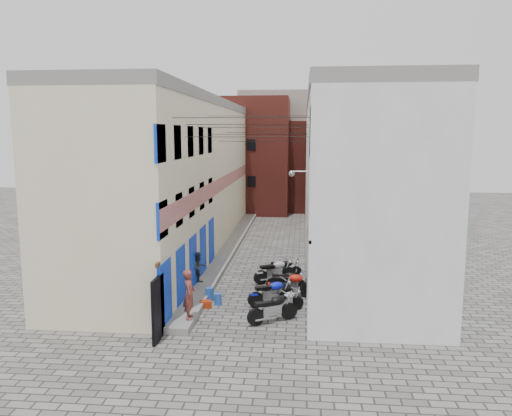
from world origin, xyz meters
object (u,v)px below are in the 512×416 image
(motorcycle_e, at_px, (286,279))
(red_crate, at_px, (206,304))
(motorcycle_f, at_px, (275,270))
(motorcycle_b, at_px, (286,300))
(person_b, at_px, (199,267))
(motorcycle_c, at_px, (272,291))
(person_a, at_px, (189,294))
(motorcycle_a, at_px, (273,307))
(motorcycle_d, at_px, (290,283))
(motorcycle_g, at_px, (284,267))
(water_jug_far, at_px, (210,294))
(water_jug_near, at_px, (218,299))

(motorcycle_e, bearing_deg, red_crate, -48.63)
(motorcycle_f, bearing_deg, red_crate, -64.63)
(motorcycle_b, xyz_separation_m, person_b, (-4.02, 2.77, 0.46))
(motorcycle_c, distance_m, person_a, 3.77)
(motorcycle_a, relative_size, motorcycle_f, 0.96)
(motorcycle_d, bearing_deg, motorcycle_e, -169.83)
(motorcycle_g, bearing_deg, motorcycle_e, 5.35)
(water_jug_far, distance_m, red_crate, 0.89)
(motorcycle_e, xyz_separation_m, water_jug_far, (-3.14, -1.62, -0.24))
(water_jug_far, bearing_deg, motorcycle_f, 47.46)
(person_a, bearing_deg, motorcycle_g, -33.64)
(motorcycle_c, xyz_separation_m, motorcycle_g, (0.32, 4.02, -0.06))
(motorcycle_c, bearing_deg, red_crate, -104.37)
(motorcycle_b, distance_m, water_jug_near, 2.87)
(motorcycle_b, relative_size, water_jug_far, 3.14)
(water_jug_near, distance_m, red_crate, 0.59)
(motorcycle_b, bearing_deg, motorcycle_c, 178.93)
(motorcycle_b, bearing_deg, motorcycle_e, 143.82)
(motorcycle_a, distance_m, motorcycle_c, 1.87)
(motorcycle_c, xyz_separation_m, motorcycle_d, (0.73, 1.09, 0.03))
(person_b, height_order, water_jug_near, person_b)
(motorcycle_g, xyz_separation_m, water_jug_near, (-2.51, -4.18, -0.28))
(motorcycle_e, height_order, person_b, person_b)
(motorcycle_f, bearing_deg, motorcycle_c, -28.78)
(motorcycle_b, bearing_deg, motorcycle_g, 145.43)
(motorcycle_b, xyz_separation_m, motorcycle_e, (-0.08, 2.77, 0.02))
(motorcycle_a, distance_m, person_b, 5.26)
(red_crate, bearing_deg, person_b, 107.71)
(motorcycle_a, relative_size, water_jug_far, 3.75)
(motorcycle_c, distance_m, water_jug_far, 2.66)
(motorcycle_g, relative_size, water_jug_far, 3.32)
(red_crate, bearing_deg, water_jug_far, 90.00)
(motorcycle_e, distance_m, water_jug_far, 3.54)
(motorcycle_d, bearing_deg, motorcycle_g, -175.40)
(motorcycle_f, height_order, person_a, person_a)
(motorcycle_e, bearing_deg, motorcycle_g, -171.81)
(motorcycle_b, height_order, water_jug_near, motorcycle_b)
(motorcycle_f, bearing_deg, motorcycle_e, -3.89)
(motorcycle_f, relative_size, red_crate, 4.70)
(motorcycle_g, xyz_separation_m, person_b, (-3.75, -2.05, 0.44))
(motorcycle_f, distance_m, person_a, 6.24)
(motorcycle_c, height_order, person_a, person_a)
(motorcycle_a, relative_size, red_crate, 4.52)
(motorcycle_c, relative_size, motorcycle_f, 0.96)
(motorcycle_e, bearing_deg, water_jug_near, -48.95)
(person_a, bearing_deg, water_jug_far, -12.02)
(motorcycle_a, xyz_separation_m, motorcycle_e, (0.36, 3.83, -0.08))
(motorcycle_a, height_order, motorcycle_e, motorcycle_a)
(person_b, xyz_separation_m, red_crate, (0.80, -2.51, -0.82))
(motorcycle_b, distance_m, person_a, 3.86)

